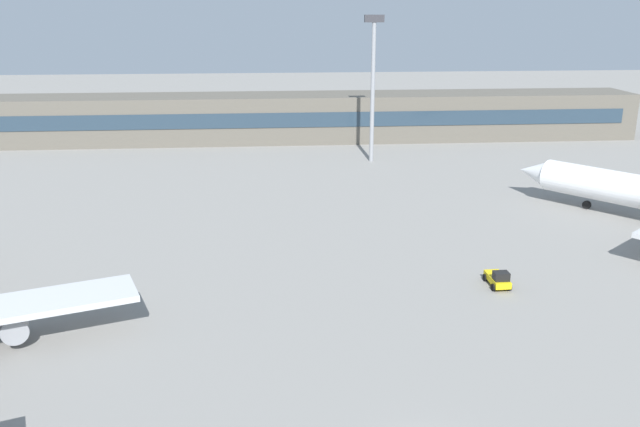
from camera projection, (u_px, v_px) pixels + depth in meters
ground_plane at (347, 238)px, 77.74m from camera, size 400.00×400.00×0.00m
terminal_building at (311, 117)px, 133.24m from camera, size 128.50×12.13×9.00m
baggage_tug_yellow at (498, 279)px, 63.97m from camera, size 1.85×3.62×1.75m
floodlight_tower_west at (373, 78)px, 111.76m from camera, size 3.20×0.80×24.24m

